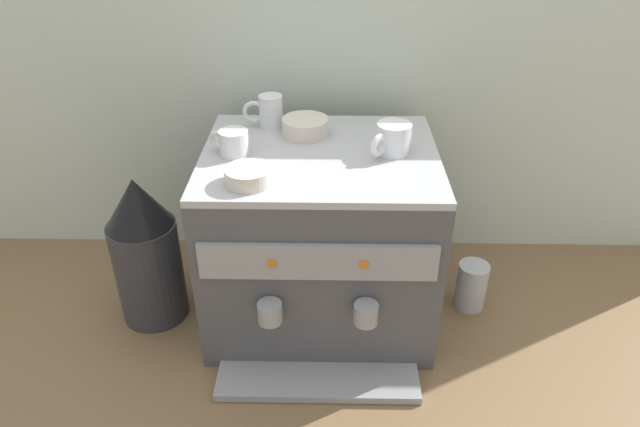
% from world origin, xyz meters
% --- Properties ---
extents(ground_plane, '(4.00, 4.00, 0.00)m').
position_xyz_m(ground_plane, '(0.00, 0.00, 0.00)').
color(ground_plane, brown).
extents(tiled_backsplash_wall, '(2.80, 0.03, 1.06)m').
position_xyz_m(tiled_backsplash_wall, '(0.00, 0.33, 0.53)').
color(tiled_backsplash_wall, silver).
rests_on(tiled_backsplash_wall, ground_plane).
extents(espresso_machine, '(0.57, 0.58, 0.48)m').
position_xyz_m(espresso_machine, '(0.00, -0.00, 0.24)').
color(espresso_machine, '#4C4C51').
rests_on(espresso_machine, ground_plane).
extents(ceramic_cup_0, '(0.10, 0.07, 0.06)m').
position_xyz_m(ceramic_cup_0, '(-0.21, -0.01, 0.51)').
color(ceramic_cup_0, white).
rests_on(ceramic_cup_0, espresso_machine).
extents(ceramic_cup_1, '(0.10, 0.11, 0.07)m').
position_xyz_m(ceramic_cup_1, '(0.17, 0.00, 0.51)').
color(ceramic_cup_1, white).
rests_on(ceramic_cup_1, espresso_machine).
extents(ceramic_cup_2, '(0.10, 0.06, 0.08)m').
position_xyz_m(ceramic_cup_2, '(-0.13, 0.16, 0.52)').
color(ceramic_cup_2, white).
rests_on(ceramic_cup_2, espresso_machine).
extents(ceramic_bowl_0, '(0.12, 0.12, 0.04)m').
position_xyz_m(ceramic_bowl_0, '(-0.04, 0.11, 0.50)').
color(ceramic_bowl_0, beige).
rests_on(ceramic_bowl_0, espresso_machine).
extents(ceramic_bowl_1, '(0.10, 0.10, 0.04)m').
position_xyz_m(ceramic_bowl_1, '(-0.15, -0.15, 0.49)').
color(ceramic_bowl_1, beige).
rests_on(ceramic_bowl_1, espresso_machine).
extents(coffee_grinder, '(0.18, 0.18, 0.42)m').
position_xyz_m(coffee_grinder, '(-0.45, -0.03, 0.21)').
color(coffee_grinder, '#333338').
rests_on(coffee_grinder, ground_plane).
extents(milk_pitcher, '(0.08, 0.08, 0.14)m').
position_xyz_m(milk_pitcher, '(0.42, 0.01, 0.07)').
color(milk_pitcher, '#B7B7BC').
rests_on(milk_pitcher, ground_plane).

